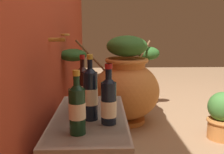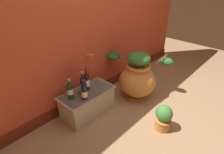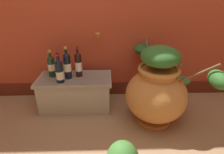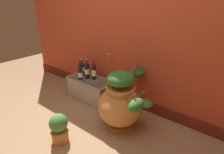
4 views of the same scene
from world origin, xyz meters
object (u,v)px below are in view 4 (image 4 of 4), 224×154
at_px(terracotta_urn, 121,102).
at_px(wine_bottle_left, 82,68).
at_px(potted_shrub, 59,128).
at_px(wine_bottle_middle, 94,71).
at_px(wine_bottle_right, 87,70).
at_px(wine_bottle_back, 80,72).

relative_size(terracotta_urn, wine_bottle_left, 3.24).
bearing_deg(terracotta_urn, potted_shrub, -119.05).
xyz_separation_m(terracotta_urn, wine_bottle_left, (-1.04, 0.31, 0.13)).
distance_m(wine_bottle_middle, wine_bottle_right, 0.12).
relative_size(wine_bottle_left, potted_shrub, 0.80).
bearing_deg(terracotta_urn, wine_bottle_back, 169.87).
distance_m(wine_bottle_left, wine_bottle_right, 0.18).
height_order(wine_bottle_back, potted_shrub, wine_bottle_back).
height_order(terracotta_urn, wine_bottle_left, terracotta_urn).
distance_m(wine_bottle_left, wine_bottle_middle, 0.28).
bearing_deg(wine_bottle_right, wine_bottle_back, -123.66).
height_order(terracotta_urn, wine_bottle_back, terracotta_urn).
bearing_deg(wine_bottle_middle, potted_shrub, -69.00).
bearing_deg(terracotta_urn, wine_bottle_left, 163.60).
xyz_separation_m(wine_bottle_right, potted_shrub, (0.49, -0.94, -0.31)).
bearing_deg(wine_bottle_right, potted_shrub, -62.76).
bearing_deg(wine_bottle_back, wine_bottle_left, 128.82).
height_order(wine_bottle_right, wine_bottle_back, wine_bottle_right).
xyz_separation_m(terracotta_urn, wine_bottle_right, (-0.87, 0.26, 0.15)).
height_order(wine_bottle_left, wine_bottle_back, wine_bottle_back).
bearing_deg(potted_shrub, wine_bottle_left, 123.60).
bearing_deg(wine_bottle_left, wine_bottle_back, -51.18).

